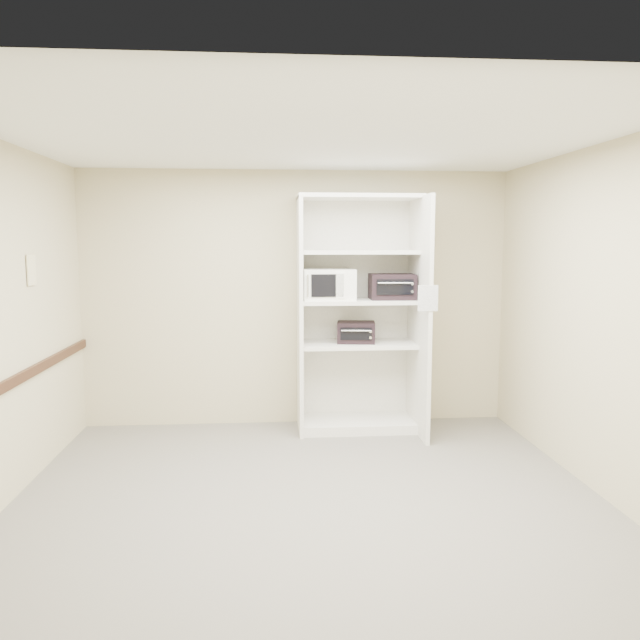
{
  "coord_description": "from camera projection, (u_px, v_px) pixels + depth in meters",
  "views": [
    {
      "loc": [
        -0.28,
        -4.63,
        1.94
      ],
      "look_at": [
        0.2,
        1.37,
        1.2
      ],
      "focal_mm": 35.0,
      "sensor_mm": 36.0,
      "label": 1
    }
  ],
  "objects": [
    {
      "name": "toaster_oven_lower",
      "position": [
        356.0,
        332.0,
        6.43
      ],
      "size": [
        0.42,
        0.34,
        0.21
      ],
      "primitive_type": "cube",
      "rotation": [
        0.0,
        0.0,
        -0.13
      ],
      "color": "black",
      "rests_on": "shelving_unit"
    },
    {
      "name": "floor",
      "position": [
        308.0,
        495.0,
        4.84
      ],
      "size": [
        4.5,
        4.0,
        0.01
      ],
      "primitive_type": "cube",
      "color": "#605C52",
      "rests_on": "ground"
    },
    {
      "name": "toaster_oven_upper",
      "position": [
        392.0,
        287.0,
        6.36
      ],
      "size": [
        0.46,
        0.35,
        0.26
      ],
      "primitive_type": "cube",
      "rotation": [
        0.0,
        0.0,
        -0.02
      ],
      "color": "black",
      "rests_on": "shelving_unit"
    },
    {
      "name": "wall_front",
      "position": [
        336.0,
        381.0,
        2.69
      ],
      "size": [
        4.5,
        0.02,
        2.7
      ],
      "primitive_type": "cube",
      "color": "#C0B28B",
      "rests_on": "ground"
    },
    {
      "name": "wall_back",
      "position": [
        297.0,
        299.0,
        6.65
      ],
      "size": [
        4.5,
        0.02,
        2.7
      ],
      "primitive_type": "cube",
      "color": "#C0B28B",
      "rests_on": "ground"
    },
    {
      "name": "wall_poster",
      "position": [
        31.0,
        270.0,
        5.12
      ],
      "size": [
        0.01,
        0.18,
        0.25
      ],
      "primitive_type": "cube",
      "color": "silver",
      "rests_on": "wall_left"
    },
    {
      "name": "microwave",
      "position": [
        329.0,
        284.0,
        6.32
      ],
      "size": [
        0.52,
        0.4,
        0.31
      ],
      "primitive_type": "cube",
      "rotation": [
        0.0,
        0.0,
        0.01
      ],
      "color": "white",
      "rests_on": "shelving_unit"
    },
    {
      "name": "wall_right",
      "position": [
        596.0,
        320.0,
        4.85
      ],
      "size": [
        0.02,
        4.0,
        2.7
      ],
      "primitive_type": "cube",
      "color": "#C0B28B",
      "rests_on": "ground"
    },
    {
      "name": "ceiling",
      "position": [
        308.0,
        138.0,
        4.51
      ],
      "size": [
        4.5,
        4.0,
        0.01
      ],
      "primitive_type": "cube",
      "color": "white"
    },
    {
      "name": "chair_rail",
      "position": [
        4.0,
        387.0,
        4.55
      ],
      "size": [
        0.04,
        3.98,
        0.08
      ],
      "primitive_type": "cube",
      "color": "black",
      "rests_on": "wall_left"
    },
    {
      "name": "paper_sign",
      "position": [
        428.0,
        298.0,
        5.82
      ],
      "size": [
        0.19,
        0.01,
        0.24
      ],
      "primitive_type": "cube",
      "rotation": [
        0.0,
        0.0,
        0.01
      ],
      "color": "white",
      "rests_on": "shelving_unit"
    },
    {
      "name": "shelving_unit",
      "position": [
        362.0,
        322.0,
        6.44
      ],
      "size": [
        1.24,
        0.92,
        2.42
      ],
      "color": "white",
      "rests_on": "floor"
    }
  ]
}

